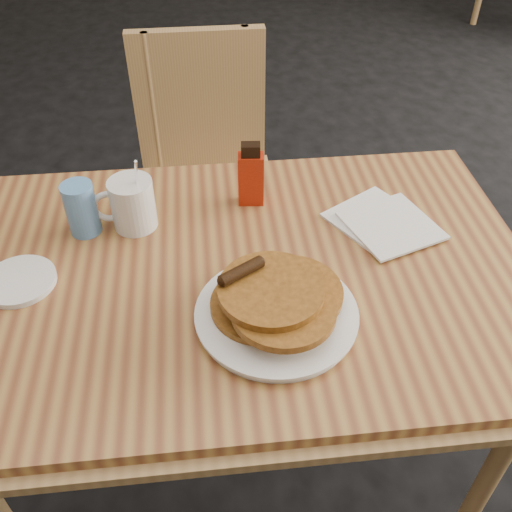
{
  "coord_description": "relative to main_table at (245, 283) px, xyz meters",
  "views": [
    {
      "loc": [
        -0.08,
        -0.74,
        1.52
      ],
      "look_at": [
        0.06,
        0.03,
        0.82
      ],
      "focal_mm": 40.0,
      "sensor_mm": 36.0,
      "label": 1
    }
  ],
  "objects": [
    {
      "name": "floor",
      "position": [
        -0.04,
        -0.07,
        -0.71
      ],
      "size": [
        10.0,
        10.0,
        0.0
      ],
      "primitive_type": "plane",
      "color": "black",
      "rests_on": "ground"
    },
    {
      "name": "main_table",
      "position": [
        0.0,
        0.0,
        0.0
      ],
      "size": [
        1.24,
        0.88,
        0.75
      ],
      "rotation": [
        0.0,
        0.0,
        -0.07
      ],
      "color": "#9F7138",
      "rests_on": "floor"
    },
    {
      "name": "chair_main_far",
      "position": [
        -0.01,
        0.76,
        -0.17
      ],
      "size": [
        0.44,
        0.44,
        0.91
      ],
      "rotation": [
        0.0,
        0.0,
        -0.07
      ],
      "color": "#A9834F",
      "rests_on": "floor"
    },
    {
      "name": "pancake_plate",
      "position": [
        0.03,
        -0.14,
        0.07
      ],
      "size": [
        0.29,
        0.29,
        0.1
      ],
      "rotation": [
        0.0,
        0.0,
        0.04
      ],
      "color": "white",
      "rests_on": "main_table"
    },
    {
      "name": "coffee_mug",
      "position": [
        -0.21,
        0.18,
        0.1
      ],
      "size": [
        0.13,
        0.09,
        0.17
      ],
      "rotation": [
        0.0,
        0.0,
        -0.2
      ],
      "color": "white",
      "rests_on": "main_table"
    },
    {
      "name": "syrup_bottle",
      "position": [
        0.05,
        0.21,
        0.11
      ],
      "size": [
        0.06,
        0.04,
        0.15
      ],
      "rotation": [
        0.0,
        0.0,
        -0.16
      ],
      "color": "maroon",
      "rests_on": "main_table"
    },
    {
      "name": "napkin_stack",
      "position": [
        0.31,
        0.08,
        0.05
      ],
      "size": [
        0.24,
        0.26,
        0.01
      ],
      "rotation": [
        0.0,
        0.0,
        0.47
      ],
      "color": "white",
      "rests_on": "main_table"
    },
    {
      "name": "blue_tumbler",
      "position": [
        -0.31,
        0.17,
        0.1
      ],
      "size": [
        0.08,
        0.08,
        0.12
      ],
      "primitive_type": "cylinder",
      "rotation": [
        0.0,
        0.0,
        0.25
      ],
      "color": "#568CCB",
      "rests_on": "main_table"
    },
    {
      "name": "side_saucer",
      "position": [
        -0.43,
        0.03,
        0.05
      ],
      "size": [
        0.17,
        0.17,
        0.01
      ],
      "primitive_type": "cylinder",
      "rotation": [
        0.0,
        0.0,
        -0.29
      ],
      "color": "white",
      "rests_on": "main_table"
    }
  ]
}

